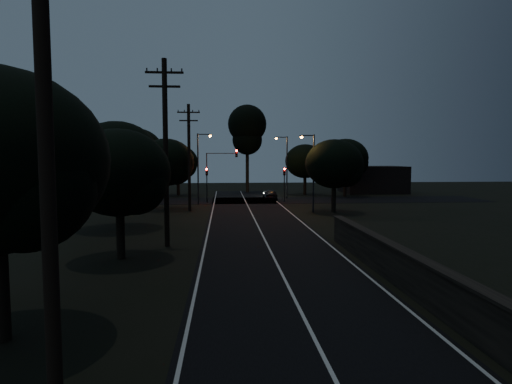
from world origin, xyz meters
TOP-DOWN VIEW (x-y plane):
  - ground at (0.00, 0.00)m, footprint 160.00×160.00m
  - road_surface at (0.00, 31.12)m, footprint 60.00×70.00m
  - utility_pole_near at (-6.00, -2.00)m, footprint 2.20×0.30m
  - utility_pole_mid at (-6.00, 15.00)m, footprint 2.20×0.30m
  - utility_pole_far at (-6.00, 32.00)m, footprint 2.20×0.30m
  - tree_left_a at (-8.78, 1.87)m, footprint 6.18×6.18m
  - tree_left_b at (-7.81, 11.89)m, footprint 5.33×5.33m
  - tree_left_c at (-10.28, 21.87)m, footprint 6.32×6.32m
  - tree_left_d at (-8.30, 33.88)m, footprint 5.71×5.71m
  - tree_far_nw at (-8.80, 49.89)m, footprint 5.58×5.58m
  - tree_far_w at (-13.75, 45.86)m, footprint 7.16×7.16m
  - tree_far_ne at (9.20, 49.88)m, footprint 5.71×5.71m
  - tree_far_e at (14.22, 46.87)m, footprint 6.21×6.21m
  - tree_right_a at (8.20, 29.89)m, footprint 5.55×5.55m
  - tall_pine at (1.00, 55.00)m, footprint 5.87×5.87m
  - building_left at (-20.00, 52.00)m, footprint 10.00×8.00m
  - building_right at (20.00, 53.00)m, footprint 9.00×7.00m
  - signal_left at (-4.60, 39.99)m, footprint 0.28×0.35m
  - signal_right at (4.60, 39.99)m, footprint 0.28×0.35m
  - signal_mast at (-2.91, 39.99)m, footprint 3.70×0.35m
  - streetlight_a at (-5.31, 38.00)m, footprint 1.66×0.26m
  - streetlight_b at (5.31, 44.00)m, footprint 1.66×0.26m
  - streetlight_c at (5.83, 30.00)m, footprint 1.46×0.26m
  - car at (3.20, 42.74)m, footprint 1.60×3.98m

SIDE VIEW (x-z plane):
  - ground at x=0.00m, z-range 0.00..0.00m
  - road_surface at x=0.00m, z-range 0.00..0.03m
  - car at x=3.20m, z-range 0.00..1.35m
  - building_right at x=20.00m, z-range 0.00..4.00m
  - building_left at x=-20.00m, z-range 0.00..4.40m
  - signal_left at x=-4.60m, z-range 0.79..4.89m
  - signal_right at x=4.60m, z-range 0.79..4.89m
  - signal_mast at x=-2.91m, z-range 1.21..7.46m
  - streetlight_c at x=5.83m, z-range 0.60..8.10m
  - tree_left_b at x=-7.81m, z-range 1.00..7.78m
  - tree_far_nw at x=-8.80m, z-range 1.04..8.10m
  - tree_right_a at x=8.20m, z-range 1.05..8.11m
  - streetlight_a at x=-5.31m, z-range 0.64..8.64m
  - streetlight_b at x=5.31m, z-range 0.64..8.64m
  - tree_far_ne at x=9.20m, z-range 1.06..8.28m
  - tree_left_d at x=-8.30m, z-range 1.07..8.32m
  - tree_left_a at x=-8.78m, z-range 1.15..8.97m
  - tree_far_e at x=14.22m, z-range 1.17..9.04m
  - tree_left_c at x=-10.28m, z-range 1.17..9.15m
  - utility_pole_far at x=-6.00m, z-range 0.23..10.73m
  - utility_pole_mid at x=-6.00m, z-range 0.24..11.24m
  - tree_far_w at x=-13.75m, z-range 1.37..10.49m
  - utility_pole_near at x=-6.00m, z-range 0.25..12.25m
  - tall_pine at x=1.00m, z-range 2.94..16.27m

